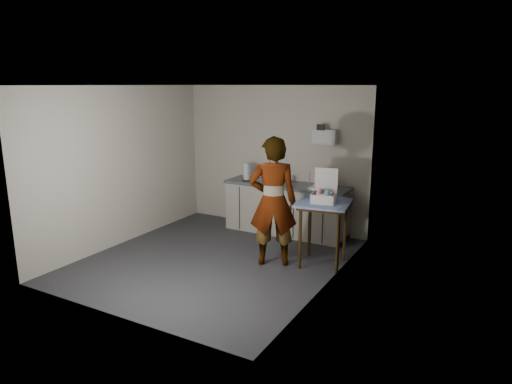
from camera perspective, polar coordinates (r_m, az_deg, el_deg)
The scene contains 15 objects.
ground at distance 7.08m, azimuth -5.19°, elevation -8.42°, with size 4.00×4.00×0.00m, color #242529.
wall_back at distance 8.39m, azimuth 2.27°, elevation 4.31°, with size 3.60×0.02×2.60m, color beige.
wall_right at distance 5.90m, azimuth 9.10°, elevation 0.28°, with size 0.02×4.00×2.60m, color beige.
wall_left at distance 7.84m, azimuth -16.31°, elevation 3.14°, with size 0.02×4.00×2.60m, color beige.
ceiling at distance 6.57m, azimuth -5.67°, elevation 13.09°, with size 3.60×4.00×0.01m, color white.
kitchen_counter at distance 8.15m, azimuth 3.81°, elevation -2.27°, with size 2.24×0.62×0.91m.
wall_shelf at distance 7.87m, azimuth 8.62°, elevation 6.85°, with size 0.42×0.18×0.37m.
side_table at distance 6.68m, azimuth 8.48°, elevation -2.26°, with size 0.83×0.83×0.96m.
standing_man at distance 6.62m, azimuth 2.13°, elevation -1.20°, with size 0.70×0.46×1.91m, color #B2A593.
soap_bottle at distance 8.07m, azimuth 2.26°, elevation 2.07°, with size 0.10×0.10×0.26m, color black.
soda_can at distance 8.08m, azimuth 4.08°, elevation 1.60°, with size 0.07×0.07×0.13m, color red.
dark_bottle at distance 8.14m, azimuth 1.94°, elevation 2.20°, with size 0.08×0.08×0.27m, color black.
paper_towel at distance 8.26m, azimuth -1.15°, elevation 2.49°, with size 0.18×0.18×0.32m.
dish_rack at distance 7.76m, azimuth 8.31°, elevation 1.00°, with size 0.42×0.32×0.29m.
bakery_box at distance 6.63m, azimuth 8.48°, elevation -0.34°, with size 0.39×0.40×0.47m.
Camera 1 is at (3.73, -5.42, 2.61)m, focal length 32.00 mm.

